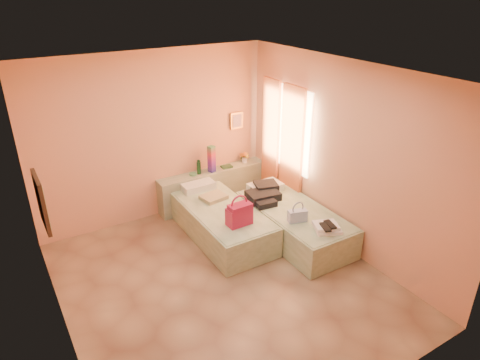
% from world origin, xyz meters
% --- Properties ---
extents(ground, '(4.50, 4.50, 0.00)m').
position_xyz_m(ground, '(0.00, 0.00, 0.00)').
color(ground, '#A18560').
rests_on(ground, ground).
extents(room_walls, '(4.02, 4.51, 2.81)m').
position_xyz_m(room_walls, '(0.21, 0.57, 1.79)').
color(room_walls, tan).
rests_on(room_walls, ground).
extents(headboard_ledge, '(2.05, 0.30, 0.65)m').
position_xyz_m(headboard_ledge, '(0.98, 2.10, 0.33)').
color(headboard_ledge, '#A0A789').
rests_on(headboard_ledge, ground).
extents(bed_left, '(0.92, 2.01, 0.50)m').
position_xyz_m(bed_left, '(0.55, 1.05, 0.25)').
color(bed_left, '#B5CAA2').
rests_on(bed_left, ground).
extents(bed_right, '(0.92, 2.01, 0.50)m').
position_xyz_m(bed_right, '(1.50, 0.40, 0.25)').
color(bed_right, '#B5CAA2').
rests_on(bed_right, ground).
extents(water_bottle, '(0.08, 0.08, 0.25)m').
position_xyz_m(water_bottle, '(0.70, 2.10, 0.77)').
color(water_bottle, '#143720').
rests_on(water_bottle, headboard_ledge).
extents(rainbow_box, '(0.13, 0.13, 0.48)m').
position_xyz_m(rainbow_box, '(0.94, 2.06, 0.89)').
color(rainbow_box, '#A3143C').
rests_on(rainbow_box, headboard_ledge).
extents(small_dish, '(0.14, 0.14, 0.03)m').
position_xyz_m(small_dish, '(0.59, 2.10, 0.67)').
color(small_dish, '#4E9060').
rests_on(small_dish, headboard_ledge).
extents(green_book, '(0.20, 0.15, 0.03)m').
position_xyz_m(green_book, '(1.25, 2.08, 0.67)').
color(green_book, '#254628').
rests_on(green_book, headboard_ledge).
extents(flower_vase, '(0.24, 0.24, 0.24)m').
position_xyz_m(flower_vase, '(1.66, 2.12, 0.77)').
color(flower_vase, silver).
rests_on(flower_vase, headboard_ledge).
extents(magenta_handbag, '(0.37, 0.21, 0.34)m').
position_xyz_m(magenta_handbag, '(0.54, 0.48, 0.67)').
color(magenta_handbag, '#A3143C').
rests_on(magenta_handbag, bed_left).
extents(khaki_garment, '(0.43, 0.36, 0.07)m').
position_xyz_m(khaki_garment, '(0.60, 1.37, 0.53)').
color(khaki_garment, tan).
rests_on(khaki_garment, bed_left).
extents(clothes_pile, '(0.64, 0.64, 0.17)m').
position_xyz_m(clothes_pile, '(1.33, 0.95, 0.58)').
color(clothes_pile, black).
rests_on(clothes_pile, bed_right).
extents(blue_handbag, '(0.30, 0.19, 0.18)m').
position_xyz_m(blue_handbag, '(1.31, 0.10, 0.59)').
color(blue_handbag, '#476AAA').
rests_on(blue_handbag, bed_right).
extents(towel_stack, '(0.44, 0.42, 0.10)m').
position_xyz_m(towel_stack, '(1.52, -0.33, 0.55)').
color(towel_stack, white).
rests_on(towel_stack, bed_right).
extents(sandal_pair, '(0.25, 0.28, 0.02)m').
position_xyz_m(sandal_pair, '(1.48, -0.38, 0.61)').
color(sandal_pair, black).
rests_on(sandal_pair, towel_stack).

